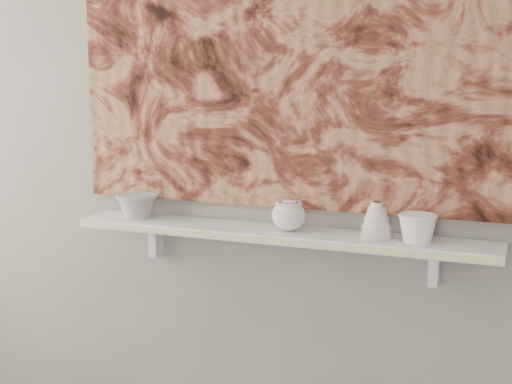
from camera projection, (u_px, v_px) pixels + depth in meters
The scene contains 11 objects.
wall_back at pixel (289, 98), 2.32m from camera, with size 3.60×3.60×0.00m, color gray.
shelf at pixel (278, 234), 2.31m from camera, with size 1.40×0.18×0.03m, color silver.
shelf_stripe at pixel (268, 240), 2.22m from camera, with size 1.40×0.01×0.02m, color beige.
bracket_left at pixel (156, 240), 2.56m from camera, with size 0.03×0.06×0.12m, color silver.
bracket_right at pixel (434, 266), 2.20m from camera, with size 0.03×0.06×0.12m, color silver.
painting at pixel (288, 38), 2.28m from camera, with size 1.50×0.03×1.10m, color maroon.
house_motif at pixel (426, 139), 2.16m from camera, with size 0.09×0.00×0.08m, color black.
bowl_grey at pixel (137, 206), 2.49m from camera, with size 0.15×0.15×0.09m, color gray, non-canonical shape.
cup_cream at pixel (289, 215), 2.28m from camera, with size 0.11×0.11×0.10m, color silver, non-canonical shape.
bell_vessel at pixel (377, 220), 2.18m from camera, with size 0.10×0.10×0.11m, color beige, non-canonical shape.
bowl_white at pixel (418, 228), 2.14m from camera, with size 0.12×0.12×0.09m, color white, non-canonical shape.
Camera 1 is at (0.76, -0.62, 1.43)m, focal length 50.00 mm.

